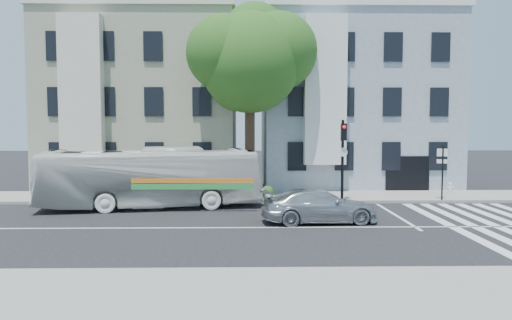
{
  "coord_description": "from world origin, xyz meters",
  "views": [
    {
      "loc": [
        -0.2,
        -19.41,
        4.03
      ],
      "look_at": [
        0.26,
        3.97,
        2.4
      ],
      "focal_mm": 35.0,
      "sensor_mm": 36.0,
      "label": 1
    }
  ],
  "objects_px": {
    "traffic_signal": "(343,150)",
    "fire_hydrant": "(450,188)",
    "sedan": "(319,206)",
    "bus": "(151,178)"
  },
  "relations": [
    {
      "from": "traffic_signal",
      "to": "fire_hydrant",
      "type": "bearing_deg",
      "value": 22.03
    },
    {
      "from": "sedan",
      "to": "traffic_signal",
      "type": "xyz_separation_m",
      "value": [
        1.92,
        4.93,
        2.09
      ]
    },
    {
      "from": "sedan",
      "to": "traffic_signal",
      "type": "distance_m",
      "value": 5.69
    },
    {
      "from": "sedan",
      "to": "fire_hydrant",
      "type": "relative_size",
      "value": 7.22
    },
    {
      "from": "bus",
      "to": "traffic_signal",
      "type": "height_order",
      "value": "traffic_signal"
    },
    {
      "from": "sedan",
      "to": "fire_hydrant",
      "type": "bearing_deg",
      "value": -54.31
    },
    {
      "from": "bus",
      "to": "traffic_signal",
      "type": "distance_m",
      "value": 9.73
    },
    {
      "from": "bus",
      "to": "traffic_signal",
      "type": "relative_size",
      "value": 2.47
    },
    {
      "from": "bus",
      "to": "fire_hydrant",
      "type": "xyz_separation_m",
      "value": [
        16.23,
        3.74,
        -1.0
      ]
    },
    {
      "from": "bus",
      "to": "sedan",
      "type": "height_order",
      "value": "bus"
    }
  ]
}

